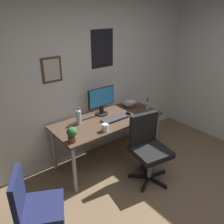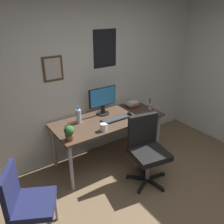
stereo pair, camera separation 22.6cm
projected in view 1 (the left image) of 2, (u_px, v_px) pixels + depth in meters
wall_back at (85, 76)px, 3.49m from camera, size 4.40×0.10×2.60m
desk at (108, 123)px, 3.50m from camera, size 1.66×0.72×0.72m
office_chair at (148, 145)px, 3.18m from camera, size 0.57×0.57×0.95m
side_chair at (34, 205)px, 2.25m from camera, size 0.57×0.57×0.88m
monitor at (101, 100)px, 3.53m from camera, size 0.46×0.20×0.43m
keyboard at (115, 119)px, 3.45m from camera, size 0.43×0.15×0.03m
computer_mouse at (129, 113)px, 3.63m from camera, size 0.06×0.11×0.04m
water_bottle at (79, 117)px, 3.28m from camera, size 0.07×0.07×0.25m
coffee_mug_near at (105, 127)px, 3.12m from camera, size 0.13×0.09×0.10m
potted_plant at (72, 134)px, 2.85m from camera, size 0.13×0.13×0.19m
pen_cup at (147, 105)px, 3.81m from camera, size 0.07×0.07×0.20m
book_stack_left at (130, 103)px, 3.91m from camera, size 0.23×0.18×0.09m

